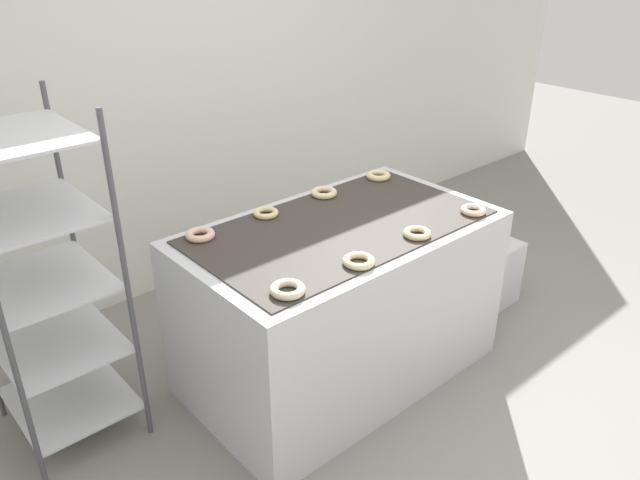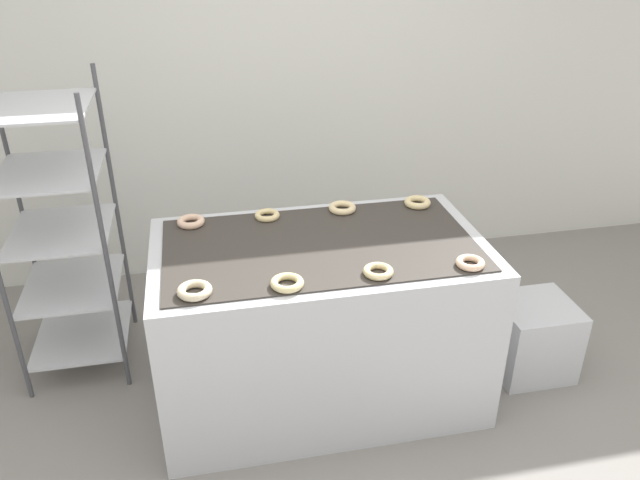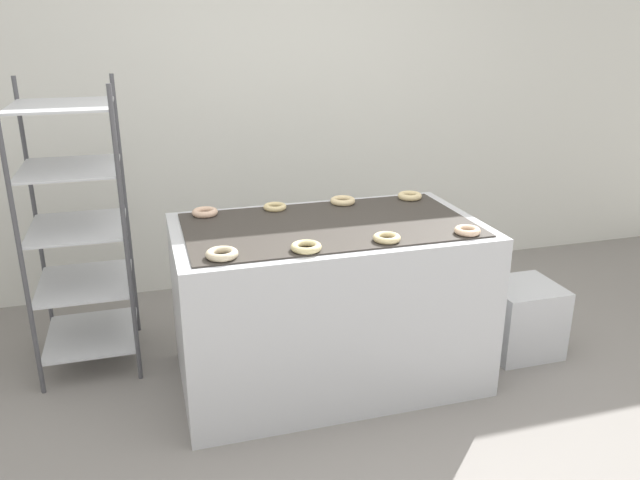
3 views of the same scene
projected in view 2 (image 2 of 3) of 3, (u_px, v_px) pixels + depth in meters
The scene contains 12 objects.
wall_back at pixel (273, 60), 3.85m from camera, with size 8.00×0.05×2.80m.
fryer_machine at pixel (320, 321), 3.06m from camera, with size 1.54×0.89×0.86m.
baking_rack_cart at pixel (61, 231), 3.14m from camera, with size 0.51×0.60×1.55m.
glaze_bin at pixel (532, 337), 3.32m from camera, with size 0.39×0.37×0.41m.
donut_near_left at pixel (195, 291), 2.47m from camera, with size 0.14×0.14×0.03m, color beige.
donut_near_midleft at pixel (287, 283), 2.53m from camera, with size 0.14×0.14×0.03m, color beige.
donut_near_midright at pixel (378, 271), 2.61m from camera, with size 0.13×0.13×0.03m, color beige.
donut_near_right at pixel (470, 263), 2.67m from camera, with size 0.12×0.12×0.03m, color beige.
donut_far_left at pixel (191, 222), 3.03m from camera, with size 0.13×0.13×0.03m, color beige.
donut_far_midleft at pixel (267, 215), 3.10m from camera, with size 0.12×0.12×0.03m, color beige.
donut_far_midright at pixel (342, 208), 3.17m from camera, with size 0.14×0.14×0.03m, color beige.
donut_far_right at pixel (417, 202), 3.23m from camera, with size 0.14×0.14×0.03m, color beige.
Camera 2 is at (-0.51, -1.78, 2.21)m, focal length 35.00 mm.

